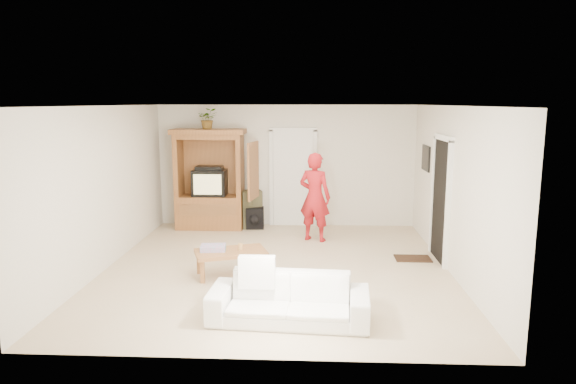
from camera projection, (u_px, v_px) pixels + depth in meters
name	position (u px, v px, depth m)	size (l,w,h in m)	color
floor	(277.00, 268.00, 8.31)	(6.00, 6.00, 0.00)	tan
ceiling	(276.00, 106.00, 7.86)	(6.00, 6.00, 0.00)	white
wall_back	(286.00, 166.00, 11.04)	(5.50, 5.50, 0.00)	silver
wall_front	(256.00, 239.00, 5.14)	(5.50, 5.50, 0.00)	silver
wall_left	(105.00, 188.00, 8.22)	(6.00, 6.00, 0.00)	silver
wall_right	(453.00, 191.00, 7.96)	(6.00, 6.00, 0.00)	silver
armoire	(211.00, 186.00, 10.85)	(1.82, 1.14, 2.10)	#9A5D2F
door_back	(293.00, 179.00, 11.05)	(0.85, 0.05, 2.04)	white
doorway_right	(441.00, 201.00, 8.60)	(0.05, 0.90, 2.04)	black
framed_picture	(426.00, 158.00, 9.78)	(0.03, 0.60, 0.48)	black
doormat	(413.00, 258.00, 8.79)	(0.60, 0.40, 0.02)	#382316
plant	(208.00, 119.00, 10.58)	(0.39, 0.34, 0.43)	#4C7238
man	(315.00, 197.00, 9.84)	(0.63, 0.41, 1.72)	#AC161C
sofa	(289.00, 299.00, 6.26)	(1.94, 0.76, 0.57)	white
coffee_table	(231.00, 254.00, 7.91)	(1.20, 0.90, 0.40)	#A06E37
towel	(213.00, 248.00, 7.91)	(0.38, 0.28, 0.08)	#F5519C
candle	(240.00, 247.00, 7.93)	(0.08, 0.08, 0.10)	tan
backpack_black	(255.00, 218.00, 10.84)	(0.37, 0.22, 0.46)	black
backpack_olive	(251.00, 209.00, 10.93)	(0.42, 0.31, 0.80)	#47442B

